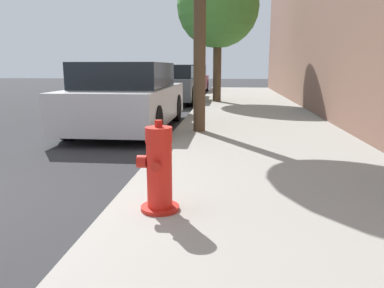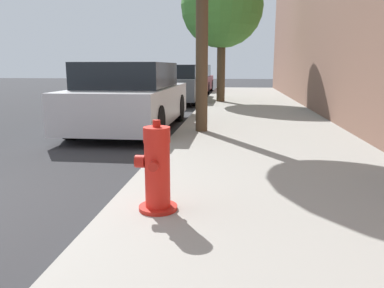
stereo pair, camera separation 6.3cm
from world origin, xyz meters
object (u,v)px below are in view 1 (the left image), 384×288
at_px(fire_hydrant, 159,170).
at_px(parked_car_near, 129,97).
at_px(street_tree_far, 218,6).
at_px(parked_car_far, 189,79).
at_px(parked_car_mid, 173,85).

height_order(fire_hydrant, parked_car_near, parked_car_near).
distance_m(parked_car_near, street_tree_far, 6.39).
bearing_deg(parked_car_near, parked_car_far, 89.87).
bearing_deg(parked_car_far, parked_car_mid, -89.78).
bearing_deg(parked_car_far, parked_car_near, -90.13).
relative_size(parked_car_near, parked_car_mid, 1.03).
bearing_deg(fire_hydrant, parked_car_mid, 97.90).
bearing_deg(street_tree_far, parked_car_near, -107.33).
distance_m(fire_hydrant, parked_car_near, 5.20).
bearing_deg(fire_hydrant, parked_car_near, 107.94).
height_order(parked_car_near, parked_car_far, parked_car_far).
relative_size(parked_car_mid, parked_car_far, 0.95).
bearing_deg(street_tree_far, fire_hydrant, -90.69).
relative_size(parked_car_near, street_tree_far, 0.93).
bearing_deg(street_tree_far, parked_car_mid, 157.24).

